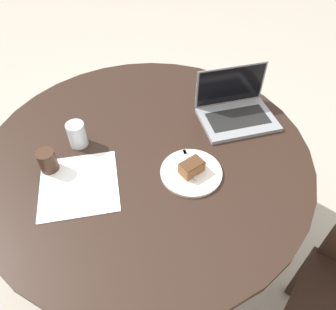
% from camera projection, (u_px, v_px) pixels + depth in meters
% --- Properties ---
extents(ground_plane, '(12.00, 12.00, 0.00)m').
position_uv_depth(ground_plane, '(152.00, 239.00, 1.95)').
color(ground_plane, '#B7AD9E').
extents(dining_table, '(1.39, 1.39, 0.76)m').
position_uv_depth(dining_table, '(147.00, 168.00, 1.47)').
color(dining_table, black).
rests_on(dining_table, ground_plane).
extents(paper_document, '(0.42, 0.42, 0.00)m').
position_uv_depth(paper_document, '(79.00, 184.00, 1.27)').
color(paper_document, white).
rests_on(paper_document, dining_table).
extents(plate, '(0.25, 0.25, 0.01)m').
position_uv_depth(plate, '(191.00, 172.00, 1.30)').
color(plate, silver).
rests_on(plate, dining_table).
extents(cake_slice, '(0.11, 0.10, 0.05)m').
position_uv_depth(cake_slice, '(192.00, 167.00, 1.28)').
color(cake_slice, brown).
rests_on(cake_slice, plate).
extents(fork, '(0.15, 0.12, 0.00)m').
position_uv_depth(fork, '(188.00, 161.00, 1.33)').
color(fork, silver).
rests_on(fork, plate).
extents(coffee_glass, '(0.07, 0.07, 0.09)m').
position_uv_depth(coffee_glass, '(48.00, 161.00, 1.29)').
color(coffee_glass, '#3D2619').
rests_on(coffee_glass, dining_table).
extents(water_glass, '(0.08, 0.08, 0.11)m').
position_uv_depth(water_glass, '(77.00, 135.00, 1.38)').
color(water_glass, silver).
rests_on(water_glass, dining_table).
extents(laptop, '(0.40, 0.42, 0.21)m').
position_uv_depth(laptop, '(236.00, 111.00, 1.52)').
color(laptop, gray).
rests_on(laptop, dining_table).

